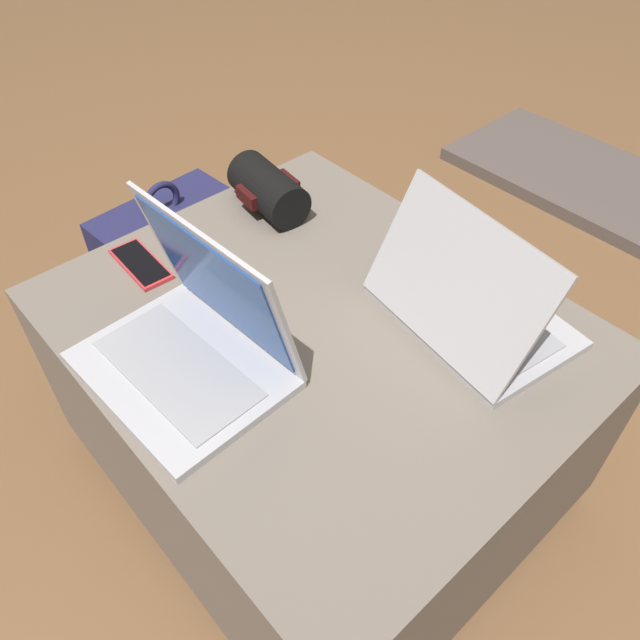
# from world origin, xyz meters

# --- Properties ---
(ground_plane) EXTENTS (14.00, 14.00, 0.00)m
(ground_plane) POSITION_xyz_m (0.00, 0.00, 0.00)
(ground_plane) COLOR brown
(ottoman) EXTENTS (0.90, 0.76, 0.47)m
(ottoman) POSITION_xyz_m (0.00, 0.00, 0.24)
(ottoman) COLOR #3D3832
(ottoman) RESTS_ON ground_plane
(laptop_near) EXTENTS (0.34, 0.27, 0.26)m
(laptop_near) POSITION_xyz_m (-0.06, -0.21, 0.52)
(laptop_near) COLOR #B7B7BC
(laptop_near) RESTS_ON ottoman
(laptop_far) EXTENTS (0.36, 0.28, 0.23)m
(laptop_far) POSITION_xyz_m (0.17, 0.19, 0.52)
(laptop_far) COLOR #B7B7BC
(laptop_far) RESTS_ON ottoman
(cell_phone) EXTENTS (0.15, 0.07, 0.01)m
(cell_phone) POSITION_xyz_m (-0.34, -0.15, 0.47)
(cell_phone) COLOR red
(cell_phone) RESTS_ON ottoman
(backpack) EXTENTS (0.25, 0.35, 0.46)m
(backpack) POSITION_xyz_m (-0.60, 0.03, 0.19)
(backpack) COLOR #23234C
(backpack) RESTS_ON ground_plane
(wrist_brace) EXTENTS (0.19, 0.13, 0.10)m
(wrist_brace) POSITION_xyz_m (-0.33, 0.15, 0.52)
(wrist_brace) COLOR black
(wrist_brace) RESTS_ON ottoman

